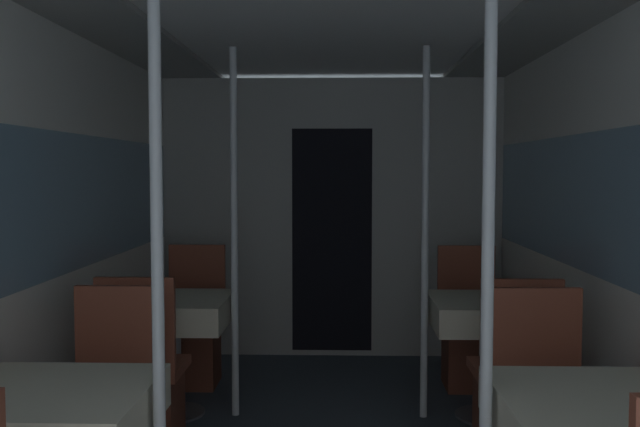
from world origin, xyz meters
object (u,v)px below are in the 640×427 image
Objects in this scene: dining_table_right_1 at (489,318)px; support_pole_right_0 at (488,281)px; chair_left_far_1 at (193,341)px; support_pole_left_0 at (158,279)px; chair_left_near_1 at (145,397)px; chair_right_near_1 at (512,401)px; support_pole_right_1 at (425,234)px; chair_right_far_1 at (469,343)px; dining_table_left_1 at (172,316)px; dining_table_right_0 at (597,426)px; support_pole_left_1 at (234,234)px; dining_table_left_0 at (52,420)px.

support_pole_right_0 is at bearing -102.02° from dining_table_right_1.
dining_table_right_1 is (0.39, 1.82, -0.51)m from support_pole_right_0.
chair_left_far_1 is at bearing 122.27° from support_pole_right_0.
chair_left_far_1 is 1.34× the size of dining_table_right_1.
chair_left_near_1 is at bearing 107.90° from support_pole_left_0.
support_pole_right_1 is (-0.39, 0.62, 0.81)m from chair_right_near_1.
chair_right_far_1 is (0.39, 2.44, -0.81)m from support_pole_right_0.
chair_right_near_1 is 1.00× the size of chair_right_far_1.
support_pole_right_1 is (1.54, 0.00, 0.51)m from dining_table_left_1.
dining_table_right_0 is 1.23m from chair_right_near_1.
support_pole_right_0 is 3.09× the size of dining_table_right_1.
support_pole_left_1 is at bearing 58.02° from chair_left_near_1.
chair_left_far_1 is at bearing 99.02° from support_pole_left_0.
chair_right_near_1 is at bearing 72.10° from support_pole_right_0.
chair_left_far_1 is at bearing 90.00° from chair_left_near_1.
chair_right_far_1 is at bearing 51.68° from dining_table_left_0.
support_pole_right_0 is at bearing -107.90° from chair_right_near_1.
dining_table_left_1 is (-0.39, 1.82, -0.51)m from support_pole_left_0.
chair_left_far_1 is at bearing 128.32° from dining_table_right_0.
support_pole_right_0 and support_pole_right_1 have the same top height.
chair_left_near_1 is 1.00× the size of chair_left_far_1.
chair_left_far_1 is at bearing 90.00° from dining_table_left_0.
dining_table_right_0 is 0.64m from support_pole_right_0.
chair_left_far_1 is (0.00, 0.62, -0.30)m from dining_table_left_1.
dining_table_right_0 is 0.32× the size of support_pole_right_0.
support_pole_left_1 is at bearing 21.93° from chair_right_far_1.
support_pole_left_0 is 2.31× the size of chair_right_near_1.
support_pole_right_0 is (1.54, -1.82, 0.51)m from dining_table_left_1.
support_pole_right_0 is (-0.39, -0.00, 0.51)m from dining_table_right_0.
support_pole_left_0 is 3.09× the size of dining_table_left_1.
chair_left_far_1 reaches higher than dining_table_left_1.
support_pole_left_1 is 2.15m from support_pole_right_0.
support_pole_left_1 is 1.00× the size of support_pole_right_0.
dining_table_left_0 is 0.32× the size of support_pole_left_1.
chair_left_near_1 is at bearing 90.00° from dining_table_left_0.
support_pole_left_1 is 3.09× the size of dining_table_right_0.
support_pole_left_1 is (0.00, 1.82, 0.00)m from support_pole_left_0.
chair_left_near_1 reaches higher than dining_table_left_0.
dining_table_right_0 is at bearing 0.00° from dining_table_left_0.
dining_table_left_0 is at bearing 51.68° from chair_right_far_1.
dining_table_right_1 is at bearing 162.16° from chair_left_far_1.
support_pole_left_1 is 1.85m from chair_right_far_1.
support_pole_right_0 is (1.54, -1.20, 0.81)m from chair_left_near_1.
support_pole_left_1 is at bearing 130.26° from dining_table_right_0.
chair_right_near_1 is (1.54, 1.20, -0.81)m from support_pole_left_0.
chair_left_near_1 is 1.85m from support_pole_right_1.
chair_left_far_1 is 3.12m from dining_table_right_0.
dining_table_right_0 is at bearing -49.74° from support_pole_left_1.
dining_table_left_1 is 0.32× the size of support_pole_right_0.
dining_table_left_0 is at bearing -148.13° from chair_right_near_1.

